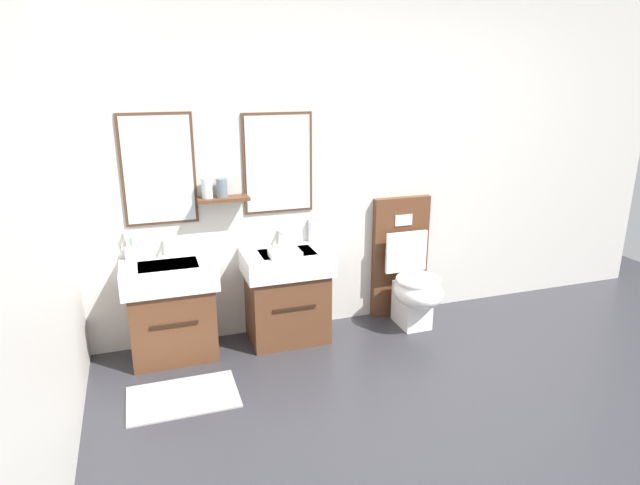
{
  "coord_description": "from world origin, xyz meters",
  "views": [
    {
      "loc": [
        -1.93,
        -1.86,
        1.97
      ],
      "look_at": [
        -0.76,
        1.64,
        0.81
      ],
      "focal_mm": 30.83,
      "sensor_mm": 36.0,
      "label": 1
    }
  ],
  "objects_px": {
    "vanity_sink_right": "(287,293)",
    "folded_hand_towel": "(285,254)",
    "toilet": "(409,278)",
    "soap_dispenser": "(312,231)",
    "vanity_sink_left": "(172,308)",
    "toothbrush_cup": "(130,252)"
  },
  "relations": [
    {
      "from": "vanity_sink_left",
      "to": "soap_dispenser",
      "type": "xyz_separation_m",
      "value": [
        1.09,
        0.16,
        0.42
      ]
    },
    {
      "from": "vanity_sink_left",
      "to": "vanity_sink_right",
      "type": "xyz_separation_m",
      "value": [
        0.84,
        0.0,
        0.0
      ]
    },
    {
      "from": "vanity_sink_left",
      "to": "vanity_sink_right",
      "type": "height_order",
      "value": "same"
    },
    {
      "from": "vanity_sink_left",
      "to": "toothbrush_cup",
      "type": "distance_m",
      "value": 0.48
    },
    {
      "from": "vanity_sink_right",
      "to": "toothbrush_cup",
      "type": "relative_size",
      "value": 3.46
    },
    {
      "from": "vanity_sink_right",
      "to": "toothbrush_cup",
      "type": "height_order",
      "value": "toothbrush_cup"
    },
    {
      "from": "vanity_sink_right",
      "to": "soap_dispenser",
      "type": "bearing_deg",
      "value": 32.28
    },
    {
      "from": "toilet",
      "to": "soap_dispenser",
      "type": "height_order",
      "value": "toilet"
    },
    {
      "from": "soap_dispenser",
      "to": "folded_hand_towel",
      "type": "distance_m",
      "value": 0.41
    },
    {
      "from": "vanity_sink_left",
      "to": "vanity_sink_right",
      "type": "relative_size",
      "value": 1.0
    },
    {
      "from": "vanity_sink_left",
      "to": "toilet",
      "type": "bearing_deg",
      "value": -0.38
    },
    {
      "from": "vanity_sink_left",
      "to": "toilet",
      "type": "distance_m",
      "value": 1.85
    },
    {
      "from": "vanity_sink_right",
      "to": "folded_hand_towel",
      "type": "xyz_separation_m",
      "value": [
        -0.04,
        -0.13,
        0.36
      ]
    },
    {
      "from": "vanity_sink_right",
      "to": "soap_dispenser",
      "type": "relative_size",
      "value": 3.55
    },
    {
      "from": "toilet",
      "to": "folded_hand_towel",
      "type": "relative_size",
      "value": 4.55
    },
    {
      "from": "vanity_sink_left",
      "to": "toilet",
      "type": "height_order",
      "value": "toilet"
    },
    {
      "from": "vanity_sink_right",
      "to": "soap_dispenser",
      "type": "height_order",
      "value": "soap_dispenser"
    },
    {
      "from": "toilet",
      "to": "vanity_sink_left",
      "type": "bearing_deg",
      "value": 179.62
    },
    {
      "from": "folded_hand_towel",
      "to": "vanity_sink_right",
      "type": "bearing_deg",
      "value": 72.56
    },
    {
      "from": "toilet",
      "to": "soap_dispenser",
      "type": "bearing_deg",
      "value": 167.31
    },
    {
      "from": "folded_hand_towel",
      "to": "toothbrush_cup",
      "type": "bearing_deg",
      "value": 165.14
    },
    {
      "from": "toothbrush_cup",
      "to": "soap_dispenser",
      "type": "relative_size",
      "value": 1.03
    }
  ]
}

